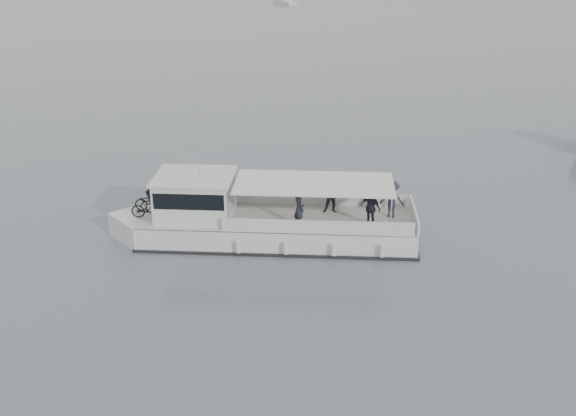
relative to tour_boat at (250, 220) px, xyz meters
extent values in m
plane|color=#535C61|center=(-1.78, -3.72, -0.98)|extent=(1400.00, 1400.00, 0.00)
cube|color=silver|center=(1.22, -0.27, -0.51)|extent=(12.94, 5.90, 1.36)
cube|color=silver|center=(-4.90, 1.06, -0.51)|extent=(3.32, 3.32, 1.36)
cube|color=beige|center=(1.22, -0.27, 0.16)|extent=(12.94, 5.90, 0.06)
cube|color=black|center=(1.22, -0.27, -0.93)|extent=(13.17, 6.07, 0.19)
cube|color=silver|center=(3.39, 0.91, 0.48)|extent=(8.18, 1.86, 0.63)
cube|color=silver|center=(2.72, -2.23, 0.48)|extent=(8.18, 1.86, 0.63)
cube|color=silver|center=(7.29, -1.58, 0.48)|extent=(0.81, 3.28, 0.63)
cube|color=silver|center=(-2.45, 0.53, 1.10)|extent=(3.86, 3.46, 1.88)
cube|color=black|center=(-4.03, 0.87, 1.26)|extent=(1.12, 2.67, 1.21)
cube|color=black|center=(-2.45, 0.53, 1.41)|extent=(3.66, 3.45, 0.73)
cube|color=silver|center=(-2.45, 0.53, 2.09)|extent=(4.10, 3.70, 0.10)
cube|color=silver|center=(2.85, -0.62, 1.88)|extent=(7.59, 4.56, 0.08)
cylinder|color=silver|center=(-0.72, -1.34, 1.02)|extent=(0.07, 0.07, 1.72)
cylinder|color=silver|center=(-0.10, 1.51, 1.02)|extent=(0.07, 0.07, 1.72)
cylinder|color=silver|center=(5.80, -2.75, 1.02)|extent=(0.07, 0.07, 1.72)
cylinder|color=silver|center=(6.42, 0.10, 1.02)|extent=(0.07, 0.07, 1.72)
cylinder|color=silver|center=(-2.86, 1.58, 3.45)|extent=(0.04, 0.04, 2.71)
cylinder|color=silver|center=(-2.20, -0.27, 3.24)|extent=(0.04, 0.04, 2.29)
cylinder|color=silver|center=(-0.70, -1.73, -0.46)|extent=(0.30, 0.30, 0.52)
cylinder|color=silver|center=(1.34, -2.17, -0.46)|extent=(0.30, 0.30, 0.52)
cylinder|color=silver|center=(3.38, -2.61, -0.46)|extent=(0.30, 0.30, 0.52)
cylinder|color=silver|center=(5.42, -3.05, -0.46)|extent=(0.30, 0.30, 0.52)
imported|color=black|center=(-4.40, 1.38, 0.63)|extent=(1.88, 0.99, 0.94)
imported|color=black|center=(-4.58, 0.56, 0.66)|extent=(1.71, 0.80, 0.99)
imported|color=#272934|center=(2.04, -1.40, 1.04)|extent=(0.58, 0.73, 1.75)
imported|color=#272934|center=(3.82, -0.08, 1.04)|extent=(0.97, 0.83, 1.75)
imported|color=#272934|center=(5.17, -1.76, 1.04)|extent=(0.99, 1.06, 1.75)
imported|color=#272934|center=(6.40, -0.96, 1.04)|extent=(1.30, 1.05, 1.75)
cube|color=silver|center=(18.24, 115.22, -0.68)|extent=(4.44, 6.74, 0.75)
cube|color=silver|center=(18.24, 115.22, -0.36)|extent=(2.55, 2.78, 0.45)
camera|label=1|loc=(-2.25, -26.96, 11.98)|focal=40.00mm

